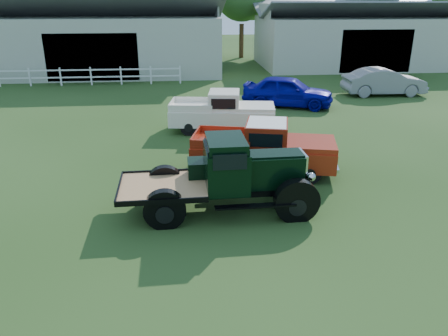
{
  "coord_description": "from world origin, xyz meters",
  "views": [
    {
      "loc": [
        -0.93,
        -10.41,
        5.67
      ],
      "look_at": [
        0.2,
        1.2,
        1.05
      ],
      "focal_mm": 35.0,
      "sensor_mm": 36.0,
      "label": 1
    }
  ],
  "objects_px": {
    "misc_car_grey": "(384,82)",
    "misc_car_blue": "(288,91)",
    "vintage_flatbed": "(222,175)",
    "white_pickup": "(222,112)",
    "red_pickup": "(263,147)"
  },
  "relations": [
    {
      "from": "misc_car_grey",
      "to": "vintage_flatbed",
      "type": "bearing_deg",
      "value": 143.17
    },
    {
      "from": "red_pickup",
      "to": "misc_car_blue",
      "type": "distance_m",
      "value": 9.85
    },
    {
      "from": "misc_car_grey",
      "to": "red_pickup",
      "type": "bearing_deg",
      "value": 141.79
    },
    {
      "from": "vintage_flatbed",
      "to": "misc_car_blue",
      "type": "distance_m",
      "value": 12.96
    },
    {
      "from": "white_pickup",
      "to": "misc_car_grey",
      "type": "relative_size",
      "value": 0.98
    },
    {
      "from": "misc_car_grey",
      "to": "misc_car_blue",
      "type": "bearing_deg",
      "value": 110.51
    },
    {
      "from": "misc_car_grey",
      "to": "white_pickup",
      "type": "bearing_deg",
      "value": 123.34
    },
    {
      "from": "white_pickup",
      "to": "misc_car_grey",
      "type": "xyz_separation_m",
      "value": [
        10.48,
        6.6,
        -0.07
      ]
    },
    {
      "from": "vintage_flatbed",
      "to": "misc_car_grey",
      "type": "distance_m",
      "value": 18.21
    },
    {
      "from": "vintage_flatbed",
      "to": "misc_car_grey",
      "type": "bearing_deg",
      "value": 50.77
    },
    {
      "from": "red_pickup",
      "to": "misc_car_blue",
      "type": "relative_size",
      "value": 1.02
    },
    {
      "from": "red_pickup",
      "to": "white_pickup",
      "type": "relative_size",
      "value": 1.04
    },
    {
      "from": "red_pickup",
      "to": "misc_car_grey",
      "type": "height_order",
      "value": "red_pickup"
    },
    {
      "from": "white_pickup",
      "to": "misc_car_grey",
      "type": "height_order",
      "value": "white_pickup"
    },
    {
      "from": "red_pickup",
      "to": "misc_car_grey",
      "type": "bearing_deg",
      "value": 64.03
    }
  ]
}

